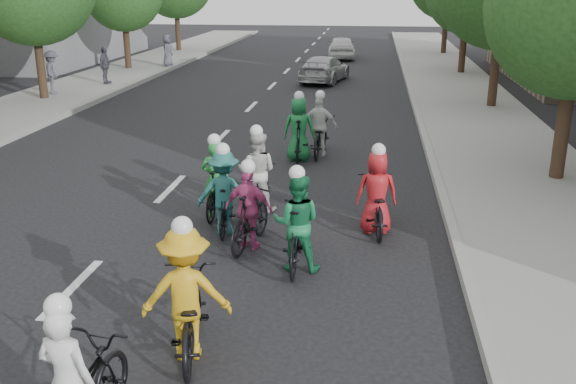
% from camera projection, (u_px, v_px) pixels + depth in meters
% --- Properties ---
extents(ground, '(120.00, 120.00, 0.00)m').
position_uv_depth(ground, '(72.00, 288.00, 9.88)').
color(ground, black).
rests_on(ground, ground).
extents(curb_left, '(0.18, 80.00, 0.18)m').
position_uv_depth(curb_left, '(31.00, 129.00, 20.01)').
color(curb_left, '#999993').
rests_on(curb_left, ground).
extents(sidewalk_right, '(4.00, 80.00, 0.15)m').
position_uv_depth(sidewalk_right, '(495.00, 144.00, 18.27)').
color(sidewalk_right, gray).
rests_on(sidewalk_right, ground).
extents(curb_right, '(0.18, 80.00, 0.18)m').
position_uv_depth(curb_right, '(425.00, 141.00, 18.51)').
color(curb_right, '#999993').
rests_on(curb_right, ground).
extents(cyclist_1, '(0.79, 1.84, 1.77)m').
position_uv_depth(cyclist_1, '(297.00, 229.00, 10.40)').
color(cyclist_1, black).
rests_on(cyclist_1, ground).
extents(cyclist_2, '(1.22, 2.01, 1.87)m').
position_uv_depth(cyclist_2, '(188.00, 304.00, 7.97)').
color(cyclist_2, black).
rests_on(cyclist_2, ground).
extents(cyclist_3, '(0.93, 1.78, 1.64)m').
position_uv_depth(cyclist_3, '(250.00, 215.00, 11.22)').
color(cyclist_3, black).
rests_on(cyclist_3, ground).
extents(cyclist_4, '(0.82, 1.91, 1.72)m').
position_uv_depth(cyclist_4, '(376.00, 201.00, 11.98)').
color(cyclist_4, black).
rests_on(cyclist_4, ground).
extents(cyclist_5, '(0.57, 1.68, 1.70)m').
position_uv_depth(cyclist_5, '(217.00, 187.00, 12.76)').
color(cyclist_5, black).
rests_on(cyclist_5, ground).
extents(cyclist_6, '(0.82, 1.68, 1.79)m').
position_uv_depth(cyclist_6, '(258.00, 180.00, 13.10)').
color(cyclist_6, black).
rests_on(cyclist_6, ground).
extents(cyclist_7, '(1.07, 1.57, 1.74)m').
position_uv_depth(cyclist_7, '(225.00, 198.00, 11.88)').
color(cyclist_7, black).
rests_on(cyclist_7, ground).
extents(cyclist_8, '(0.97, 1.94, 1.77)m').
position_uv_depth(cyclist_8, '(320.00, 133.00, 17.21)').
color(cyclist_8, black).
rests_on(cyclist_8, ground).
extents(cyclist_9, '(0.84, 1.88, 1.83)m').
position_uv_depth(cyclist_9, '(299.00, 134.00, 16.74)').
color(cyclist_9, black).
rests_on(cyclist_9, ground).
extents(follow_car_lead, '(2.43, 4.34, 1.19)m').
position_uv_depth(follow_car_lead, '(324.00, 69.00, 29.66)').
color(follow_car_lead, '#B1B1B6').
rests_on(follow_car_lead, ground).
extents(follow_car_trail, '(1.81, 4.02, 1.34)m').
position_uv_depth(follow_car_trail, '(342.00, 47.00, 38.40)').
color(follow_car_trail, silver).
rests_on(follow_car_trail, ground).
extents(spectator_0, '(0.98, 1.26, 1.71)m').
position_uv_depth(spectator_0, '(52.00, 72.00, 25.60)').
color(spectator_0, '#545462').
rests_on(spectator_0, sidewalk_left).
extents(spectator_1, '(0.40, 0.95, 1.62)m').
position_uv_depth(spectator_1, '(105.00, 65.00, 28.07)').
color(spectator_1, '#4F4D5A').
rests_on(spectator_1, sidewalk_left).
extents(spectator_2, '(0.57, 0.83, 1.63)m').
position_uv_depth(spectator_2, '(167.00, 50.00, 33.85)').
color(spectator_2, '#514F5D').
rests_on(spectator_2, sidewalk_left).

